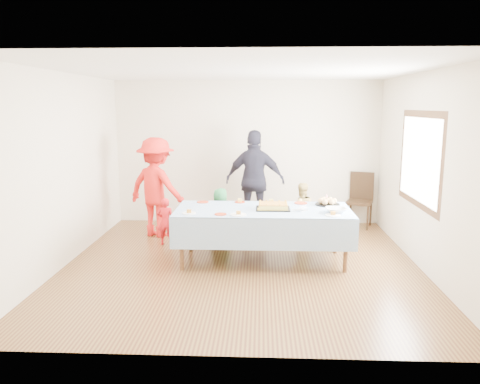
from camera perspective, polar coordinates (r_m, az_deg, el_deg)
The scene contains 22 objects.
ground at distance 6.77m, azimuth 0.19°, elevation -8.81°, with size 5.00×5.00×0.00m, color #4D2616.
room_walls at distance 6.41m, azimuth 0.69°, elevation 6.31°, with size 5.04×5.04×2.72m.
party_table at distance 6.72m, azimuth 2.83°, elevation -2.53°, with size 2.50×1.10×0.78m.
birthday_cake at distance 6.70m, azimuth 4.04°, elevation -1.76°, with size 0.48×0.37×0.08m.
rolls_tray at distance 7.07m, azimuth 10.61°, elevation -1.21°, with size 0.36×0.36×0.11m.
punch_bowl at distance 6.59m, azimuth 11.60°, elevation -2.20°, with size 0.29×0.29×0.07m, color silver.
party_hat at distance 7.22m, azimuth 10.49°, elevation -0.73°, with size 0.09×0.09×0.15m, color silver.
fork_pile at distance 6.61m, azimuth 7.36°, elevation -2.05°, with size 0.24×0.18×0.07m, color white, non-canonical shape.
plate_red_far_a at distance 7.17m, azimuth -4.58°, elevation -1.22°, with size 0.18×0.18×0.01m, color red.
plate_red_far_b at distance 7.15m, azimuth -0.03°, elevation -1.23°, with size 0.16×0.16×0.01m, color red.
plate_red_far_c at distance 7.12m, azimuth 3.81°, elevation -1.29°, with size 0.17×0.17×0.01m, color red.
plate_red_far_d at distance 7.13m, azimuth 7.43°, elevation -1.34°, with size 0.20×0.20×0.01m, color red.
plate_red_near at distance 6.36m, azimuth -2.39°, elevation -2.72°, with size 0.17×0.17×0.01m, color red.
plate_white_left at distance 6.46m, azimuth -6.23°, elevation -2.57°, with size 0.19×0.19×0.01m, color white.
plate_white_mid at distance 6.33m, azimuth -0.19°, elevation -2.77°, with size 0.22×0.22×0.01m, color white.
plate_white_right at distance 6.42m, azimuth 11.27°, elevation -2.79°, with size 0.21×0.21×0.01m, color white.
dining_chair at distance 9.02m, azimuth 14.46°, elevation -0.53°, with size 0.57×0.57×1.01m.
toddler_left at distance 7.67m, azimuth -9.05°, elevation -3.57°, with size 0.28×0.19×0.78m, color red.
toddler_mid at distance 7.52m, azimuth -2.38°, elevation -3.08°, with size 0.46×0.30×0.95m, color #236B37.
toddler_right at distance 8.04m, azimuth 7.46°, elevation -2.24°, with size 0.46×0.36×0.96m, color #D5B663.
adult_left at distance 8.16m, azimuth -10.14°, elevation 0.57°, with size 1.10×0.63×1.71m, color red.
adult_right at distance 8.40m, azimuth 1.84°, elevation 1.38°, with size 1.06×0.44×1.82m, color #252432.
Camera 1 is at (0.27, -6.38, 2.25)m, focal length 35.00 mm.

